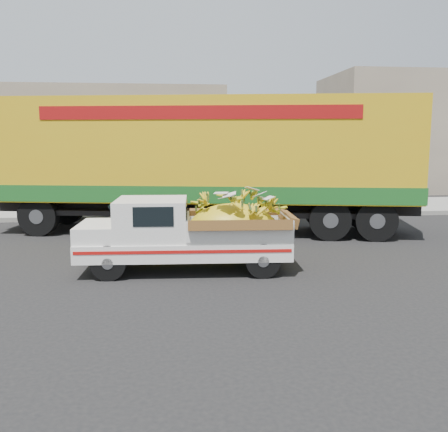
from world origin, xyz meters
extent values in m
plane|color=black|center=(0.00, 0.00, 0.00)|extent=(100.00, 100.00, 0.00)
cube|color=gray|center=(0.00, 6.53, 0.07)|extent=(60.00, 0.25, 0.15)
cube|color=gray|center=(0.00, 8.63, 0.07)|extent=(60.00, 4.00, 0.14)
cube|color=gray|center=(-8.00, 14.53, 2.50)|extent=(18.00, 6.00, 5.00)
cylinder|color=black|center=(-2.71, -0.85, 0.34)|extent=(0.69, 0.23, 0.68)
cylinder|color=black|center=(-2.65, 0.46, 0.34)|extent=(0.69, 0.23, 0.68)
cylinder|color=black|center=(0.23, -1.00, 0.34)|extent=(0.69, 0.23, 0.68)
cylinder|color=black|center=(0.30, 0.30, 0.34)|extent=(0.69, 0.23, 0.68)
cube|color=silver|center=(-1.25, -0.27, 0.50)|extent=(4.27, 1.73, 0.35)
cube|color=#A50F0C|center=(-1.29, -1.03, 0.55)|extent=(4.11, 0.22, 0.06)
cube|color=silver|center=(-3.31, -0.16, 0.40)|extent=(0.17, 1.49, 0.13)
cube|color=silver|center=(-2.97, -0.18, 0.83)|extent=(0.83, 1.47, 0.32)
cube|color=silver|center=(-1.90, -0.23, 1.07)|extent=(1.46, 1.53, 0.80)
cube|color=black|center=(-1.85, -0.97, 1.22)|extent=(0.76, 0.05, 0.38)
cube|color=silver|center=(-0.18, -0.32, 0.90)|extent=(2.13, 1.62, 0.46)
ellipsoid|color=gold|center=(-0.27, -0.32, 0.80)|extent=(1.92, 1.31, 1.14)
cylinder|color=black|center=(3.86, 2.19, 0.55)|extent=(1.14, 0.53, 1.10)
cylinder|color=black|center=(4.25, 4.16, 0.55)|extent=(1.14, 0.53, 1.10)
cylinder|color=black|center=(2.68, 2.42, 0.55)|extent=(1.14, 0.53, 1.10)
cylinder|color=black|center=(3.07, 4.39, 0.55)|extent=(1.14, 0.53, 1.10)
cylinder|color=black|center=(-5.17, 3.96, 0.55)|extent=(1.14, 0.53, 1.10)
cylinder|color=black|center=(-4.78, 5.92, 0.55)|extent=(1.14, 0.53, 1.10)
cube|color=black|center=(-0.56, 4.08, 0.78)|extent=(11.97, 3.28, 0.36)
cube|color=#C09912|center=(-0.56, 4.08, 2.38)|extent=(12.02, 4.71, 2.84)
cube|color=#18561C|center=(-0.56, 4.08, 1.21)|extent=(12.08, 4.74, 0.45)
cube|color=maroon|center=(-0.80, 2.84, 3.35)|extent=(8.25, 1.63, 0.35)
camera|label=1|loc=(-1.55, -10.23, 2.63)|focal=40.00mm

